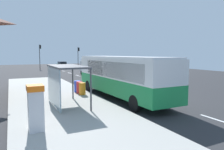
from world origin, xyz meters
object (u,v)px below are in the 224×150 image
traffic_light_near_side (78,54)px  bus (121,74)px  white_van (91,67)px  recycling_bin_red (80,87)px  sedan_near (62,64)px  ticket_machine (36,107)px  traffic_light_far_side (40,53)px  bus_shelter (62,75)px  recycling_bin_orange (82,89)px  recycling_bin_blue (77,86)px

traffic_light_near_side → bus: bearing=-101.7°
white_van → recycling_bin_red: size_ratio=5.54×
sedan_near → ticket_machine: (-10.69, -43.34, 0.38)m
traffic_light_far_side → recycling_bin_red: bearing=-91.9°
bus → white_van: bearing=77.0°
bus → recycling_bin_red: (-2.49, 2.47, -1.19)m
recycling_bin_red → bus_shelter: (-2.21, -3.68, 1.44)m
recycling_bin_orange → recycling_bin_blue: (0.00, 1.40, 0.00)m
sedan_near → traffic_light_far_side: 6.65m
recycling_bin_orange → traffic_light_far_side: 34.07m
white_van → traffic_light_far_side: 19.55m
sedan_near → traffic_light_far_side: size_ratio=0.82×
recycling_bin_blue → traffic_light_near_side: 33.28m
recycling_bin_orange → traffic_light_near_side: (9.70, 33.12, 2.65)m
recycling_bin_blue → bus_shelter: size_ratio=0.24×
bus → recycling_bin_blue: size_ratio=11.65×
bus → traffic_light_far_side: (-1.39, 35.69, 1.76)m
white_van → ticket_machine: white_van is taller
white_van → ticket_machine: bearing=-115.7°
recycling_bin_orange → sedan_near: bearing=79.9°
bus_shelter → recycling_bin_blue: bearing=63.2°
sedan_near → traffic_light_near_side: size_ratio=0.90×
bus → white_van: bus is taller
recycling_bin_red → traffic_light_near_side: size_ratio=0.19×
traffic_light_near_side → recycling_bin_blue: bearing=-107.0°
ticket_machine → recycling_bin_orange: size_ratio=2.04×
white_van → recycling_bin_blue: 15.27m
ticket_machine → sedan_near: bearing=76.1°
bus → ticket_machine: 8.36m
white_van → ticket_machine: size_ratio=2.71×
white_van → recycling_bin_blue: bearing=-114.8°
recycling_bin_red → white_van: bearing=66.2°
recycling_bin_red → traffic_light_far_side: 33.37m
bus → recycling_bin_red: 3.70m
bus → bus_shelter: 4.86m
white_van → traffic_light_near_side: traffic_light_near_side is taller
sedan_near → recycling_bin_red: size_ratio=4.73×
traffic_light_near_side → traffic_light_far_side: traffic_light_far_side is taller
bus_shelter → white_van: bearing=64.7°
bus → traffic_light_near_side: traffic_light_near_side is taller
recycling_bin_blue → traffic_light_far_side: traffic_light_far_side is taller
recycling_bin_red → recycling_bin_blue: 0.70m
recycling_bin_red → bus_shelter: bearing=-121.0°
recycling_bin_red → bus_shelter: size_ratio=0.24×
ticket_machine → recycling_bin_blue: (4.19, 8.16, -0.52)m
ticket_machine → white_van: bearing=64.3°
recycling_bin_red → traffic_light_far_side: traffic_light_far_side is taller
white_van → bus_shelter: bearing=-115.3°
recycling_bin_red → sedan_near: bearing=79.7°
bus → recycling_bin_red: bearing=135.2°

